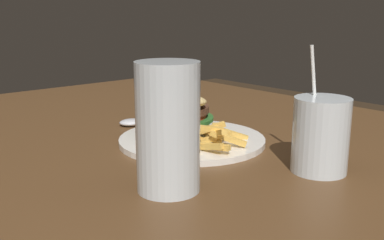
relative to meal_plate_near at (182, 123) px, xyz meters
name	(u,v)px	position (x,y,z in m)	size (l,w,h in m)	color
dining_table	(162,201)	(-0.06, 0.09, -0.11)	(1.51, 1.20, 0.71)	brown
meal_plate_near	(182,123)	(0.00, 0.00, 0.00)	(0.27, 0.26, 0.09)	white
beer_glass	(168,130)	(-0.17, 0.17, 0.05)	(0.08, 0.08, 0.17)	silver
juice_glass	(320,139)	(-0.26, -0.04, 0.02)	(0.08, 0.08, 0.18)	silver
spoon	(135,122)	(0.15, 0.00, -0.03)	(0.07, 0.16, 0.01)	silver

